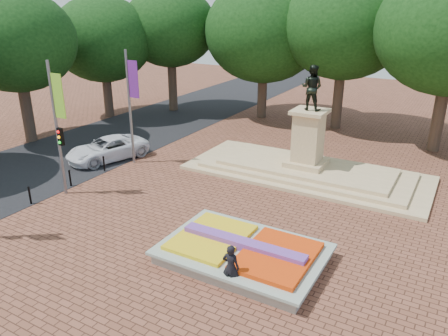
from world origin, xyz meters
name	(u,v)px	position (x,y,z in m)	size (l,w,h in m)	color
ground	(244,232)	(0.00, 0.00, 0.00)	(90.00, 90.00, 0.00)	brown
asphalt_street	(86,148)	(-15.00, 5.00, 0.01)	(9.00, 90.00, 0.02)	black
flower_bed	(243,252)	(1.03, -2.00, 0.38)	(6.30, 4.30, 0.91)	gray
monument	(306,160)	(0.00, 8.00, 0.88)	(14.00, 6.00, 6.40)	tan
tree_row_back	(393,46)	(2.33, 18.00, 6.67)	(44.80, 8.80, 10.43)	#3B2A20
tree_row_street	(25,51)	(-19.50, 4.67, 6.39)	(8.40, 25.40, 9.98)	#3B2A20
banner_poles	(53,125)	(-10.08, -1.31, 3.88)	(0.88, 11.17, 7.00)	slate
bollard_row	(51,186)	(-10.70, -1.50, 0.53)	(0.12, 13.12, 0.98)	black
van	(107,149)	(-12.00, 4.06, 0.73)	(2.41, 5.22, 1.45)	silver
pedestrian	(231,267)	(1.44, -3.78, 0.87)	(0.64, 0.42, 1.75)	black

